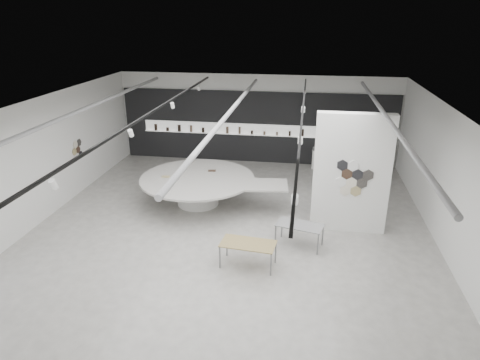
% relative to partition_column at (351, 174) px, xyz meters
% --- Properties ---
extents(room, '(12.02, 14.02, 3.82)m').
position_rel_partition_column_xyz_m(room, '(-3.59, -1.00, 0.27)').
color(room, '#B0ADA6').
rests_on(room, ground).
extents(back_wall_display, '(11.80, 0.27, 3.10)m').
position_rel_partition_column_xyz_m(back_wall_display, '(-3.58, 5.94, -0.26)').
color(back_wall_display, black).
rests_on(back_wall_display, ground).
extents(partition_column, '(2.20, 0.38, 3.60)m').
position_rel_partition_column_xyz_m(partition_column, '(0.00, 0.00, 0.00)').
color(partition_column, white).
rests_on(partition_column, ground).
extents(display_island, '(5.29, 4.32, 1.00)m').
position_rel_partition_column_xyz_m(display_island, '(-4.85, 1.10, -1.16)').
color(display_island, white).
rests_on(display_island, ground).
extents(sample_table_wood, '(1.48, 0.85, 0.66)m').
position_rel_partition_column_xyz_m(sample_table_wood, '(-2.69, -2.48, -1.19)').
color(sample_table_wood, '#99834F').
rests_on(sample_table_wood, ground).
extents(sample_table_stone, '(1.41, 0.94, 0.66)m').
position_rel_partition_column_xyz_m(sample_table_stone, '(-1.41, -1.24, -1.19)').
color(sample_table_stone, gray).
rests_on(sample_table_stone, ground).
extents(kitchen_counter, '(1.50, 0.68, 1.15)m').
position_rel_partition_column_xyz_m(kitchen_counter, '(-0.33, 5.51, -1.38)').
color(kitchen_counter, white).
rests_on(kitchen_counter, ground).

